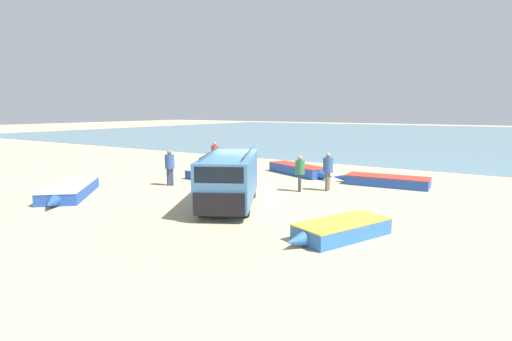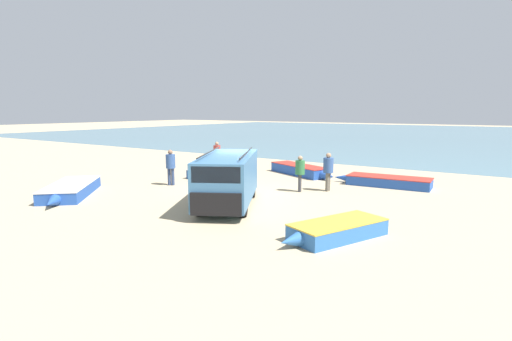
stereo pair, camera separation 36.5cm
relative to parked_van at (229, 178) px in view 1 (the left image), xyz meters
name	(u,v)px [view 1 (the left image)]	position (x,y,z in m)	size (l,w,h in m)	color
ground_plane	(237,193)	(-1.15, 2.14, -1.13)	(200.00, 200.00, 0.00)	tan
sea_water	(431,135)	(-1.15, 54.14, -1.13)	(120.00, 80.00, 0.01)	slate
parked_van	(229,178)	(0.00, 0.00, 0.00)	(4.17, 5.52, 2.18)	teal
fishing_rowboat_0	(340,230)	(5.22, -1.48, -0.88)	(2.39, 3.74, 0.51)	#2D66AD
fishing_rowboat_1	(216,172)	(-4.89, 5.34, -0.87)	(1.92, 3.99, 0.52)	navy
fishing_rowboat_2	(69,191)	(-7.08, -2.45, -0.87)	(4.24, 4.50, 0.53)	#234CA3
fishing_rowboat_3	(385,181)	(4.08, 7.79, -0.89)	(4.96, 1.71, 0.50)	#234CA3
fishing_rowboat_4	(300,170)	(-1.11, 8.53, -0.85)	(5.01, 2.95, 0.57)	#234CA3
fisherman_0	(170,164)	(-5.13, 1.87, -0.04)	(0.48, 0.48, 1.83)	navy
fisherman_1	(328,168)	(2.13, 4.98, -0.04)	(0.48, 0.48, 1.82)	#5B564C
fisherman_2	(215,153)	(-6.91, 7.76, -0.08)	(0.46, 0.46, 1.76)	#5B564C
fisherman_3	(300,170)	(1.10, 4.10, -0.12)	(0.45, 0.45, 1.70)	#38383D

